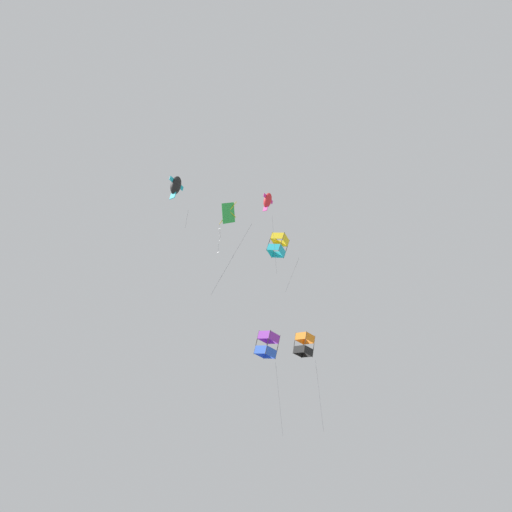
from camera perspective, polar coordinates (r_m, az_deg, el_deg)
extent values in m
cube|color=green|center=(32.71, -3.35, 5.23)|extent=(1.96, 0.73, 1.86)
cylinder|color=yellow|center=(32.73, -3.41, 5.25)|extent=(0.33, 1.12, 2.01)
cylinder|color=yellow|center=(32.82, -3.25, 5.45)|extent=(1.55, 0.44, 0.05)
cylinder|color=#47474C|center=(32.04, -4.43, 3.59)|extent=(0.05, 0.05, 0.35)
cube|color=white|center=(31.95, -4.46, 3.32)|extent=(0.04, 0.17, 0.06)
cylinder|color=#47474C|center=(31.82, -4.42, 3.11)|extent=(0.08, 0.03, 0.35)
cube|color=white|center=(31.69, -4.38, 2.89)|extent=(0.14, 0.13, 0.06)
cylinder|color=#47474C|center=(31.59, -4.38, 2.62)|extent=(0.01, 0.06, 0.35)
cube|color=white|center=(31.50, -4.38, 2.35)|extent=(0.17, 0.06, 0.06)
cylinder|color=#47474C|center=(31.38, -4.40, 2.12)|extent=(0.01, 0.04, 0.35)
cube|color=white|center=(31.26, -4.43, 1.89)|extent=(0.13, 0.13, 0.06)
cylinder|color=#47474C|center=(31.12, -4.48, 1.69)|extent=(0.02, 0.10, 0.35)
cube|color=white|center=(30.98, -4.54, 1.48)|extent=(0.16, 0.11, 0.06)
cylinder|color=#47474C|center=(30.88, -4.58, 1.23)|extent=(0.03, 0.01, 0.35)
cube|color=white|center=(30.78, -4.62, 0.97)|extent=(0.17, 0.08, 0.06)
cylinder|color=#47474C|center=(30.67, -4.61, 0.71)|extent=(0.03, 0.02, 0.35)
cube|color=white|center=(30.57, -4.60, 0.45)|extent=(0.07, 0.17, 0.06)
cylinder|color=#47474C|center=(29.03, -2.76, 0.03)|extent=(2.74, 1.41, 6.98)
cube|color=orange|center=(37.22, 5.30, -9.95)|extent=(1.03, 0.57, 0.55)
cube|color=orange|center=(36.57, 6.59, -9.78)|extent=(1.03, 0.57, 0.55)
cube|color=orange|center=(36.51, 5.43, -9.61)|extent=(0.49, 1.07, 0.79)
cube|color=orange|center=(37.27, 6.45, -10.13)|extent=(0.49, 1.07, 0.79)
cube|color=black|center=(36.91, 5.09, -11.49)|extent=(1.03, 0.57, 0.55)
cube|color=black|center=(36.25, 6.40, -11.35)|extent=(1.03, 0.57, 0.55)
cube|color=black|center=(36.20, 5.22, -11.17)|extent=(0.49, 1.07, 0.79)
cube|color=black|center=(36.96, 6.25, -11.66)|extent=(0.49, 1.07, 0.79)
cylinder|color=#332D28|center=(36.68, 4.68, -10.47)|extent=(0.21, 0.41, 1.66)
cylinder|color=#332D28|center=(37.44, 5.71, -10.97)|extent=(0.21, 0.41, 1.66)
cylinder|color=#332D28|center=(36.03, 5.98, -10.31)|extent=(0.21, 0.41, 1.66)
cylinder|color=#332D28|center=(36.80, 7.00, -10.82)|extent=(0.21, 0.41, 1.66)
cylinder|color=#47474C|center=(35.44, 7.66, -16.11)|extent=(1.94, 0.57, 5.92)
cube|color=purple|center=(39.31, 0.86, -9.84)|extent=(1.24, 0.68, 0.65)
cube|color=purple|center=(38.48, 2.24, -9.80)|extent=(1.24, 0.68, 0.65)
cube|color=purple|center=(38.46, 0.95, -9.50)|extent=(0.55, 1.30, 1.00)
cube|color=purple|center=(39.33, 2.13, -10.12)|extent=(0.55, 1.30, 1.00)
cube|color=blue|center=(39.01, 0.46, -11.56)|extent=(1.24, 0.68, 0.65)
cube|color=blue|center=(38.17, 1.85, -11.56)|extent=(1.24, 0.68, 0.65)
cube|color=blue|center=(38.15, 0.54, -11.26)|extent=(0.55, 1.30, 1.00)
cube|color=blue|center=(39.02, 1.75, -11.85)|extent=(0.55, 1.30, 1.00)
cylinder|color=#332D28|center=(38.73, 0.06, -10.39)|extent=(0.28, 0.61, 1.93)
cylinder|color=#332D28|center=(39.59, 1.26, -10.99)|extent=(0.28, 0.61, 1.93)
cylinder|color=#332D28|center=(37.88, 1.45, -10.37)|extent=(0.28, 0.61, 1.93)
cylinder|color=#332D28|center=(38.76, 2.64, -10.97)|extent=(0.28, 0.61, 1.93)
cylinder|color=#47474C|center=(37.45, 2.79, -16.59)|extent=(1.93, 0.98, 6.45)
ellipsoid|color=black|center=(34.47, -9.68, 8.43)|extent=(0.99, 1.10, 1.68)
cube|color=#1EB2C6|center=(34.39, -10.07, 9.06)|extent=(0.57, 0.25, 0.36)
cube|color=#1EB2C6|center=(34.78, -9.15, 8.29)|extent=(0.57, 0.25, 0.36)
cube|color=#1EB2C6|center=(33.92, -10.04, 7.21)|extent=(0.20, 0.57, 0.57)
sphere|color=black|center=(34.87, -10.08, 9.12)|extent=(0.16, 0.17, 0.14)
sphere|color=black|center=(35.07, -9.61, 8.73)|extent=(0.16, 0.17, 0.14)
cylinder|color=#47474C|center=(32.58, -8.38, 4.53)|extent=(2.07, 1.12, 3.63)
cube|color=yellow|center=(44.29, 2.18, 2.02)|extent=(1.28, 0.35, 0.65)
cube|color=yellow|center=(43.72, 3.64, 1.99)|extent=(1.28, 0.35, 0.65)
cube|color=yellow|center=(43.54, 2.60, 2.48)|extent=(0.15, 1.41, 1.05)
cube|color=yellow|center=(44.47, 3.20, 1.54)|extent=(0.15, 1.41, 1.05)
cube|color=#1EB2C6|center=(43.67, 1.71, 0.65)|extent=(1.28, 0.35, 0.65)
cube|color=#1EB2C6|center=(43.09, 3.19, 0.61)|extent=(1.28, 0.35, 0.65)
cube|color=#1EB2C6|center=(42.91, 2.14, 1.10)|extent=(0.15, 1.41, 1.05)
cube|color=#1EB2C6|center=(43.85, 2.75, 0.17)|extent=(0.15, 1.41, 1.05)
cylinder|color=#332D28|center=(43.52, 1.63, 1.81)|extent=(0.11, 0.71, 1.94)
cylinder|color=#332D28|center=(44.45, 2.25, 0.88)|extent=(0.11, 0.71, 1.94)
cylinder|color=#332D28|center=(42.93, 3.12, 1.77)|extent=(0.11, 0.71, 1.94)
cylinder|color=#332D28|center=(43.87, 3.71, 0.84)|extent=(0.11, 0.71, 1.94)
cylinder|color=#47474C|center=(41.06, 4.47, -2.15)|extent=(3.26, 0.57, 5.51)
ellipsoid|color=red|center=(41.84, 1.42, 6.76)|extent=(1.03, 1.22, 1.63)
cube|color=#DB2D93|center=(41.71, 1.16, 7.26)|extent=(0.55, 0.30, 0.33)
cube|color=#DB2D93|center=(42.17, 1.79, 6.67)|extent=(0.55, 0.30, 0.33)
cube|color=#DB2D93|center=(41.38, 1.14, 5.75)|extent=(0.23, 0.58, 0.59)
sphere|color=black|center=(42.16, 1.10, 7.38)|extent=(0.16, 0.18, 0.15)
sphere|color=black|center=(42.40, 1.43, 7.07)|extent=(0.16, 0.18, 0.15)
cylinder|color=#47474C|center=(39.07, 2.22, 1.60)|extent=(1.33, 0.64, 7.20)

